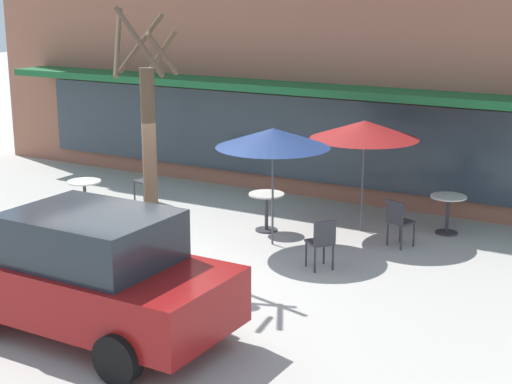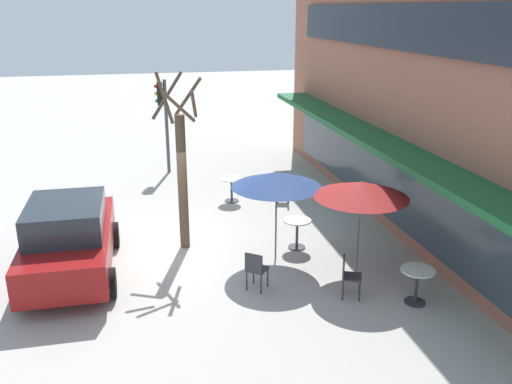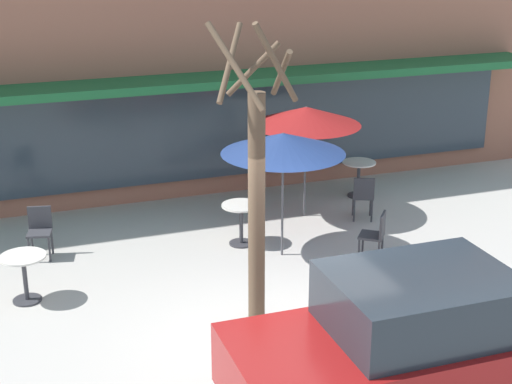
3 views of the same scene
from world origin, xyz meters
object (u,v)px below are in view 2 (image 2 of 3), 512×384
at_px(cafe_chair_1, 348,274).
at_px(patio_umbrella_green_folded, 361,189).
at_px(cafe_table_by_tree, 297,229).
at_px(cafe_table_near_wall, 232,186).
at_px(cafe_table_streetside, 417,280).
at_px(cafe_chair_0, 256,268).
at_px(street_tree, 182,170).
at_px(cafe_chair_2, 285,185).
at_px(patio_umbrella_cream_folded, 276,179).
at_px(traffic_light_pole, 163,111).
at_px(parked_sedan, 69,238).

bearing_deg(cafe_chair_1, patio_umbrella_green_folded, 148.40).
bearing_deg(cafe_table_by_tree, cafe_chair_1, 7.26).
relative_size(cafe_table_near_wall, cafe_table_streetside, 1.00).
relative_size(cafe_chair_0, street_tree, 0.20).
bearing_deg(cafe_chair_0, cafe_chair_2, 158.14).
distance_m(cafe_chair_0, cafe_chair_1, 1.95).
relative_size(cafe_chair_1, street_tree, 0.20).
xyz_separation_m(patio_umbrella_cream_folded, traffic_light_pole, (-8.01, -2.11, 0.27)).
height_order(patio_umbrella_green_folded, cafe_chair_0, patio_umbrella_green_folded).
distance_m(cafe_table_near_wall, traffic_light_pole, 4.47).
bearing_deg(cafe_table_streetside, cafe_table_near_wall, -159.52).
bearing_deg(cafe_chair_2, cafe_chair_0, -21.86).
bearing_deg(patio_umbrella_cream_folded, cafe_table_streetside, 41.16).
bearing_deg(traffic_light_pole, cafe_chair_0, 7.91).
xyz_separation_m(patio_umbrella_green_folded, cafe_chair_0, (0.28, -2.42, -1.50)).
bearing_deg(cafe_table_by_tree, street_tree, -104.28).
height_order(cafe_chair_1, cafe_chair_2, same).
relative_size(patio_umbrella_cream_folded, cafe_chair_0, 2.47).
height_order(cafe_table_near_wall, parked_sedan, parked_sedan).
height_order(cafe_table_streetside, patio_umbrella_cream_folded, patio_umbrella_cream_folded).
height_order(cafe_table_near_wall, patio_umbrella_cream_folded, patio_umbrella_cream_folded).
xyz_separation_m(cafe_chair_0, traffic_light_pole, (-9.41, -1.31, 1.77)).
height_order(cafe_table_near_wall, cafe_table_streetside, same).
xyz_separation_m(patio_umbrella_green_folded, street_tree, (-2.33, -3.69, -0.00)).
bearing_deg(cafe_chair_1, patio_umbrella_cream_folded, -153.88).
height_order(cafe_table_streetside, traffic_light_pole, traffic_light_pole).
xyz_separation_m(cafe_chair_0, cafe_chair_1, (0.69, 1.82, 0.00)).
xyz_separation_m(cafe_table_by_tree, cafe_chair_0, (1.91, -1.49, 0.01)).
height_order(cafe_table_by_tree, street_tree, street_tree).
bearing_deg(cafe_table_by_tree, cafe_table_streetside, 27.06).
height_order(patio_umbrella_green_folded, cafe_chair_1, patio_umbrella_green_folded).
relative_size(cafe_table_by_tree, parked_sedan, 0.18).
bearing_deg(street_tree, patio_umbrella_green_folded, 57.79).
bearing_deg(cafe_chair_2, patio_umbrella_green_folded, 3.15).
bearing_deg(patio_umbrella_green_folded, cafe_chair_0, -83.33).
height_order(cafe_chair_0, parked_sedan, parked_sedan).
bearing_deg(cafe_table_streetside, traffic_light_pole, -157.52).
xyz_separation_m(cafe_chair_0, cafe_chair_2, (-5.34, 2.14, 0.00)).
distance_m(cafe_table_by_tree, cafe_chair_2, 3.50).
height_order(cafe_chair_0, street_tree, street_tree).
bearing_deg(cafe_table_by_tree, patio_umbrella_green_folded, 29.84).
bearing_deg(street_tree, cafe_chair_1, 43.12).
bearing_deg(cafe_table_streetside, patio_umbrella_green_folded, -156.07).
bearing_deg(patio_umbrella_green_folded, cafe_table_near_wall, -160.52).
xyz_separation_m(cafe_table_by_tree, cafe_chair_2, (-3.44, 0.65, 0.01)).
height_order(patio_umbrella_cream_folded, cafe_chair_0, patio_umbrella_cream_folded).
distance_m(patio_umbrella_cream_folded, cafe_chair_0, 2.20).
height_order(cafe_table_streetside, cafe_chair_1, cafe_chair_1).
height_order(patio_umbrella_cream_folded, cafe_chair_1, patio_umbrella_cream_folded).
relative_size(cafe_table_streetside, parked_sedan, 0.18).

